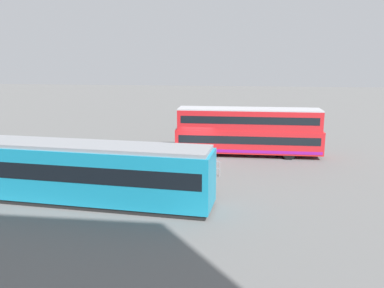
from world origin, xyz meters
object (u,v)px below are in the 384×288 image
Objects in this scene: tram_yellow at (75,171)px; info_sign at (100,150)px; double_decker_bus at (248,131)px; pedestrian_crossing at (204,179)px; pedestrian_near_railing at (155,156)px.

tram_yellow reaches higher than info_sign.
double_decker_bus is 12.19m from info_sign.
double_decker_bus is 10.45m from pedestrian_crossing.
pedestrian_near_railing is 3.89m from info_sign.
double_decker_bus is 15.50m from tram_yellow.
pedestrian_crossing is at bearing 74.98° from double_decker_bus.
pedestrian_crossing is 8.67m from info_sign.
pedestrian_crossing is 0.72× the size of info_sign.
pedestrian_near_railing is at bearing -114.21° from tram_yellow.
info_sign is at bearing 30.80° from double_decker_bus.
tram_yellow is 6.76× the size of info_sign.
tram_yellow is at bearing 50.74° from double_decker_bus.
double_decker_bus is 5.11× the size of info_sign.
double_decker_bus is at bearing -142.35° from pedestrian_near_railing.
double_decker_bus is 0.76× the size of tram_yellow.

